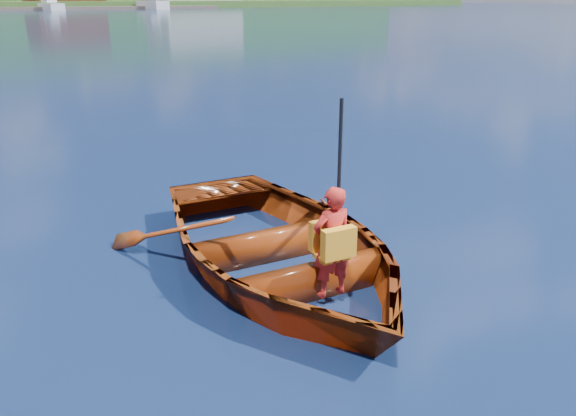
{
  "coord_description": "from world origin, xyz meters",
  "views": [
    {
      "loc": [
        -4.05,
        -3.62,
        2.84
      ],
      "look_at": [
        -0.63,
        0.95,
        0.7
      ],
      "focal_mm": 35.0,
      "sensor_mm": 36.0,
      "label": 1
    }
  ],
  "objects": [
    {
      "name": "ground",
      "position": [
        0.0,
        0.0,
        0.0
      ],
      "size": [
        600.0,
        600.0,
        0.0
      ],
      "color": "#122741",
      "rests_on": "ground"
    },
    {
      "name": "rowboat",
      "position": [
        -0.78,
        0.95,
        0.3
      ],
      "size": [
        3.86,
        4.87,
        0.91
      ],
      "color": "brown",
      "rests_on": "ground"
    },
    {
      "name": "child_paddler",
      "position": [
        -0.79,
        0.04,
        0.67
      ],
      "size": [
        0.45,
        0.38,
        1.9
      ],
      "color": "red",
      "rests_on": "ground"
    }
  ]
}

